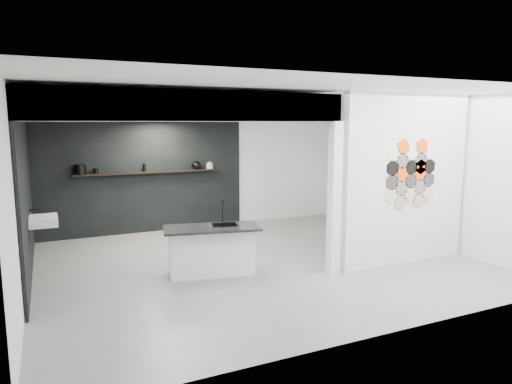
% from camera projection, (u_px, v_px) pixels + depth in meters
% --- Properties ---
extents(floor, '(7.00, 6.00, 0.01)m').
position_uv_depth(floor, '(258.00, 262.00, 7.70)').
color(floor, slate).
extents(partition_panel, '(2.45, 0.15, 2.80)m').
position_uv_depth(partition_panel, '(406.00, 180.00, 7.51)').
color(partition_panel, silver).
rests_on(partition_panel, floor).
extents(bay_clad_back, '(4.40, 0.04, 2.35)m').
position_uv_depth(bay_clad_back, '(143.00, 178.00, 9.65)').
color(bay_clad_back, black).
rests_on(bay_clad_back, floor).
extents(bay_clad_left, '(0.04, 4.00, 2.35)m').
position_uv_depth(bay_clad_left, '(26.00, 199.00, 6.98)').
color(bay_clad_left, black).
rests_on(bay_clad_left, floor).
extents(bulkhead, '(4.40, 4.00, 0.40)m').
position_uv_depth(bulkhead, '(163.00, 109.00, 7.67)').
color(bulkhead, silver).
rests_on(bulkhead, corner_column).
extents(corner_column, '(0.16, 0.16, 2.35)m').
position_uv_depth(corner_column, '(334.00, 199.00, 6.96)').
color(corner_column, silver).
rests_on(corner_column, floor).
extents(fascia_beam, '(4.40, 0.16, 0.40)m').
position_uv_depth(fascia_beam, '(198.00, 106.00, 5.95)').
color(fascia_beam, silver).
rests_on(fascia_beam, corner_column).
extents(wall_basin, '(0.40, 0.60, 0.12)m').
position_uv_depth(wall_basin, '(44.00, 221.00, 6.95)').
color(wall_basin, silver).
rests_on(wall_basin, bay_clad_left).
extents(display_shelf, '(3.00, 0.15, 0.04)m').
position_uv_depth(display_shelf, '(149.00, 172.00, 9.58)').
color(display_shelf, black).
rests_on(display_shelf, bay_clad_back).
extents(kitchen_island, '(1.55, 0.92, 1.17)m').
position_uv_depth(kitchen_island, '(212.00, 250.00, 7.03)').
color(kitchen_island, silver).
rests_on(kitchen_island, floor).
extents(stockpot, '(0.25, 0.25, 0.19)m').
position_uv_depth(stockpot, '(80.00, 170.00, 9.00)').
color(stockpot, black).
rests_on(stockpot, display_shelf).
extents(kettle, '(0.22, 0.22, 0.18)m').
position_uv_depth(kettle, '(196.00, 165.00, 9.99)').
color(kettle, black).
rests_on(kettle, display_shelf).
extents(glass_bowl, '(0.18, 0.18, 0.11)m').
position_uv_depth(glass_bowl, '(210.00, 166.00, 10.13)').
color(glass_bowl, gray).
rests_on(glass_bowl, display_shelf).
extents(glass_vase, '(0.11, 0.11, 0.15)m').
position_uv_depth(glass_vase, '(210.00, 165.00, 10.12)').
color(glass_vase, gray).
rests_on(glass_vase, display_shelf).
extents(bottle_dark, '(0.07, 0.07, 0.16)m').
position_uv_depth(bottle_dark, '(144.00, 168.00, 9.52)').
color(bottle_dark, black).
rests_on(bottle_dark, display_shelf).
extents(utensil_cup, '(0.10, 0.10, 0.11)m').
position_uv_depth(utensil_cup, '(96.00, 171.00, 9.13)').
color(utensil_cup, black).
rests_on(utensil_cup, display_shelf).
extents(hex_tile_cluster, '(1.04, 0.02, 1.16)m').
position_uv_depth(hex_tile_cluster, '(412.00, 174.00, 7.43)').
color(hex_tile_cluster, beige).
rests_on(hex_tile_cluster, partition_panel).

